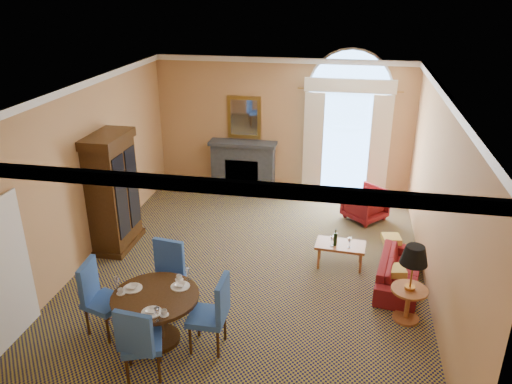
% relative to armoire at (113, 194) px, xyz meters
% --- Properties ---
extents(ground, '(7.50, 7.50, 0.00)m').
position_rel_armoire_xyz_m(ground, '(2.72, -0.43, -1.08)').
color(ground, '#151440').
rests_on(ground, ground).
extents(room_envelope, '(6.04, 7.52, 3.45)m').
position_rel_armoire_xyz_m(room_envelope, '(2.69, 0.24, 1.43)').
color(room_envelope, tan).
rests_on(room_envelope, ground).
extents(armoire, '(0.64, 1.14, 2.24)m').
position_rel_armoire_xyz_m(armoire, '(0.00, 0.00, 0.00)').
color(armoire, black).
rests_on(armoire, ground).
extents(dining_table, '(1.21, 1.21, 0.96)m').
position_rel_armoire_xyz_m(dining_table, '(1.80, -2.53, -0.52)').
color(dining_table, black).
rests_on(dining_table, ground).
extents(dining_chair_north, '(0.56, 0.58, 1.12)m').
position_rel_armoire_xyz_m(dining_chair_north, '(1.69, -1.73, -0.44)').
color(dining_chair_north, '#2952A1').
rests_on(dining_chair_north, ground).
extents(dining_chair_south, '(0.64, 0.64, 1.12)m').
position_rel_armoire_xyz_m(dining_chair_south, '(1.88, -3.30, -0.44)').
color(dining_chair_south, '#2952A1').
rests_on(dining_chair_south, ground).
extents(dining_chair_east, '(0.52, 0.50, 1.12)m').
position_rel_armoire_xyz_m(dining_chair_east, '(2.64, -2.52, -0.44)').
color(dining_chair_east, '#2952A1').
rests_on(dining_chair_east, ground).
extents(dining_chair_west, '(0.62, 0.62, 1.12)m').
position_rel_armoire_xyz_m(dining_chair_west, '(0.89, -2.47, -0.44)').
color(dining_chair_west, '#2952A1').
rests_on(dining_chair_west, ground).
extents(sofa, '(0.91, 1.75, 0.49)m').
position_rel_armoire_xyz_m(sofa, '(5.27, -0.39, -0.84)').
color(sofa, maroon).
rests_on(sofa, ground).
extents(armchair, '(1.08, 1.07, 0.70)m').
position_rel_armoire_xyz_m(armchair, '(4.72, 2.08, -0.73)').
color(armchair, maroon).
rests_on(armchair, ground).
extents(coffee_table, '(0.90, 0.54, 0.75)m').
position_rel_armoire_xyz_m(coffee_table, '(4.26, 0.01, -0.67)').
color(coffee_table, '#AF6234').
rests_on(coffee_table, ground).
extents(side_table, '(0.54, 0.54, 1.23)m').
position_rel_armoire_xyz_m(side_table, '(5.32, -1.36, -0.27)').
color(side_table, '#AF6234').
rests_on(side_table, ground).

